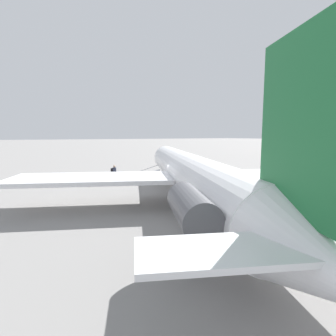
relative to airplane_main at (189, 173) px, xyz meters
name	(u,v)px	position (x,y,z in m)	size (l,w,h in m)	color
ground_plane	(186,199)	(0.88, -0.40, -2.10)	(600.00, 600.00, 0.00)	gray
airplane_main	(189,173)	(0.00, 0.00, 0.00)	(29.13, 22.86, 7.01)	white
boarding_stairs	(133,179)	(9.15, 0.10, -1.72)	(2.57, 4.08, 1.73)	silver
passenger	(114,172)	(10.20, 1.63, -1.09)	(0.46, 0.57, 1.74)	#23232D
traffic_cone_near_stairs	(94,183)	(9.45, 3.84, -1.81)	(0.57, 0.57, 0.63)	black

